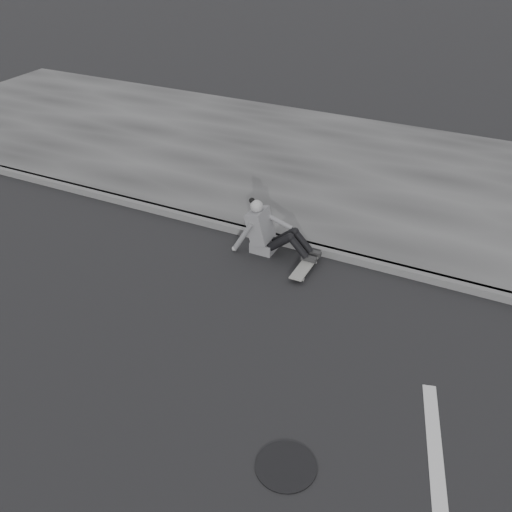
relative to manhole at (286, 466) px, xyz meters
The scene contains 6 objects.
ground 1.42m from the manhole, 115.62° to the left, with size 80.00×80.00×0.00m, color black.
curb 3.91m from the manhole, 99.04° to the left, with size 24.00×0.16×0.12m, color #4C4C4C.
sidewalk 6.91m from the manhole, 95.10° to the left, with size 24.00×6.00×0.12m, color #373737.
manhole is the anchor object (origin of this frame).
skateboard 3.49m from the manhole, 108.98° to the left, with size 0.20×0.78×0.09m.
seated_woman 4.02m from the manhole, 117.80° to the left, with size 1.38×0.46×0.88m.
Camera 1 is at (1.94, -4.67, 4.87)m, focal length 40.00 mm.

